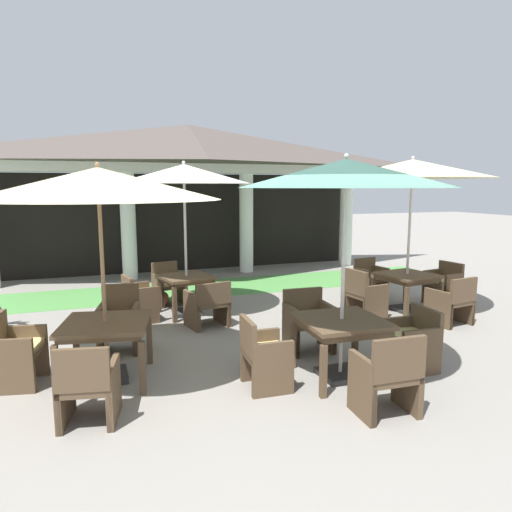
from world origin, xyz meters
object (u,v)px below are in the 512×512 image
patio_table_mid_left (186,281)px  patio_chair_near_foreground_west (15,352)px  patio_umbrella_mid_right (346,175)px  terracotta_urn (162,298)px  patio_umbrella_mid_left (184,175)px  patio_chair_far_back_west (365,295)px  patio_chair_mid_right_west (264,355)px  patio_umbrella_near_foreground (98,185)px  patio_umbrella_far_back (412,170)px  patio_table_near_foreground (106,329)px  patio_chair_mid_right_south (387,377)px  patio_chair_near_foreground_south (88,386)px  patio_chair_mid_right_north (308,322)px  patio_chair_mid_left_west (139,300)px  patio_table_far_back (407,279)px  patio_chair_far_back_north (370,279)px  patio_table_mid_right (342,327)px  patio_chair_mid_right_east (411,340)px  patio_chair_mid_left_north (169,285)px  patio_chair_mid_left_south (208,304)px  patio_chair_near_foreground_north (119,322)px  patio_chair_far_back_south (451,302)px  patio_chair_far_back_east (444,284)px

patio_table_mid_left → patio_chair_near_foreground_west: bearing=-136.9°
patio_umbrella_mid_right → terracotta_urn: 5.12m
patio_umbrella_mid_left → patio_chair_far_back_west: 3.93m
patio_chair_near_foreground_west → patio_chair_mid_right_west: (2.77, -1.08, -0.02)m
patio_chair_far_back_west → patio_umbrella_near_foreground: bearing=-81.9°
patio_umbrella_far_back → patio_umbrella_near_foreground: bearing=-165.5°
patio_table_near_foreground → patio_chair_mid_right_south: (2.70, -1.93, -0.23)m
patio_chair_near_foreground_south → patio_chair_mid_right_north: patio_chair_mid_right_north is taller
patio_table_near_foreground → terracotta_urn: bearing=70.7°
patio_chair_mid_left_west → patio_chair_far_back_west: bearing=62.2°
patio_table_far_back → patio_chair_far_back_west: 1.06m
patio_table_near_foreground → patio_chair_far_back_north: bearing=24.4°
patio_table_near_foreground → patio_chair_far_back_west: 4.71m
patio_table_mid_right → patio_umbrella_mid_left: bearing=109.3°
patio_table_mid_left → patio_chair_mid_right_south: patio_chair_mid_right_south is taller
patio_chair_near_foreground_south → patio_chair_mid_right_south: size_ratio=0.96×
patio_table_near_foreground → patio_chair_near_foreground_west: size_ratio=1.37×
patio_chair_near_foreground_west → patio_chair_mid_right_east: 4.94m
patio_chair_far_back_west → patio_chair_far_back_north: bearing=134.8°
patio_umbrella_mid_left → patio_chair_mid_left_north: (-0.19, 0.89, -2.18)m
patio_chair_mid_left_west → patio_chair_mid_right_south: size_ratio=0.92×
patio_table_mid_left → patio_chair_far_back_west: patio_chair_far_back_west is taller
patio_chair_mid_right_east → patio_chair_far_back_west: patio_chair_far_back_west is taller
patio_table_mid_right → patio_chair_far_back_north: patio_chair_far_back_north is taller
patio_chair_mid_right_south → patio_chair_far_back_west: (1.82, 3.22, -0.01)m
patio_chair_near_foreground_south → patio_chair_far_back_west: 5.28m
patio_chair_mid_left_west → patio_umbrella_mid_right: size_ratio=0.30×
patio_chair_far_back_west → patio_chair_mid_left_south: bearing=-106.3°
patio_chair_near_foreground_west → patio_chair_mid_left_north: 4.04m
patio_chair_near_foreground_north → patio_umbrella_far_back: 5.80m
patio_table_near_foreground → patio_umbrella_mid_right: 3.44m
patio_chair_mid_right_north → patio_table_far_back: size_ratio=0.82×
patio_umbrella_mid_left → patio_chair_mid_left_north: size_ratio=3.40×
patio_chair_mid_right_south → patio_umbrella_mid_right: bearing=90.0°
patio_table_mid_left → patio_chair_far_back_north: (3.89, -0.15, -0.21)m
patio_chair_mid_right_west → patio_chair_mid_right_east: (2.03, -0.09, -0.02)m
patio_chair_mid_right_east → patio_table_mid_left: bearing=34.9°
patio_chair_mid_right_east → patio_table_far_back: patio_chair_mid_right_east is taller
patio_chair_mid_right_east → patio_chair_far_back_north: patio_chair_far_back_north is taller
patio_chair_mid_left_south → patio_chair_far_back_west: size_ratio=0.90×
patio_chair_near_foreground_west → terracotta_urn: patio_chair_near_foreground_west is taller
patio_chair_near_foreground_south → terracotta_urn: 4.61m
patio_table_near_foreground → patio_chair_mid_left_west: (0.63, 2.42, -0.25)m
patio_chair_near_foreground_north → patio_chair_far_back_west: patio_chair_near_foreground_north is taller
patio_chair_mid_left_south → patio_chair_mid_right_north: patio_chair_mid_right_north is taller
patio_chair_mid_right_north → patio_chair_far_back_north: (2.61, 2.34, -0.01)m
patio_table_mid_right → patio_chair_far_back_south: patio_chair_far_back_south is taller
patio_umbrella_mid_left → patio_table_near_foreground: bearing=-120.3°
patio_chair_near_foreground_south → patio_chair_far_back_south: 6.08m
patio_chair_far_back_north → patio_chair_far_back_east: size_ratio=1.01×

